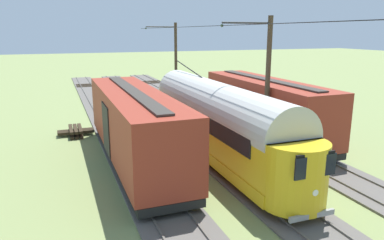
# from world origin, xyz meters

# --- Properties ---
(ground_plane) EXTENTS (220.00, 220.00, 0.00)m
(ground_plane) POSITION_xyz_m (0.00, 0.00, 0.00)
(ground_plane) COLOR olive
(track_streetcar_siding) EXTENTS (2.80, 80.00, 0.18)m
(track_streetcar_siding) POSITION_xyz_m (-4.55, -0.31, 0.05)
(track_streetcar_siding) COLOR #56514C
(track_streetcar_siding) RESTS_ON ground
(track_adjacent_siding) EXTENTS (2.80, 80.00, 0.18)m
(track_adjacent_siding) POSITION_xyz_m (0.00, -0.31, 0.05)
(track_adjacent_siding) COLOR #56514C
(track_adjacent_siding) RESTS_ON ground
(track_third_siding) EXTENTS (2.80, 80.00, 0.18)m
(track_third_siding) POSITION_xyz_m (4.55, -0.31, 0.05)
(track_third_siding) COLOR #56514C
(track_third_siding) RESTS_ON ground
(vintage_streetcar) EXTENTS (2.65, 16.92, 4.84)m
(vintage_streetcar) POSITION_xyz_m (0.00, 0.74, 2.26)
(vintage_streetcar) COLOR gold
(vintage_streetcar) RESTS_ON ground
(boxcar_adjacent) EXTENTS (2.96, 13.47, 3.85)m
(boxcar_adjacent) POSITION_xyz_m (4.55, 0.10, 2.16)
(boxcar_adjacent) COLOR maroon
(boxcar_adjacent) RESTS_ON ground
(boxcar_far_siding) EXTENTS (2.96, 12.22, 3.85)m
(boxcar_far_siding) POSITION_xyz_m (-4.54, -1.58, 2.16)
(boxcar_far_siding) COLOR maroon
(boxcar_far_siding) RESTS_ON ground
(catenary_pole_foreground) EXTENTS (3.12, 0.28, 7.86)m
(catenary_pole_foreground) POSITION_xyz_m (-2.82, -15.29, 4.11)
(catenary_pole_foreground) COLOR #423323
(catenary_pole_foreground) RESTS_ON ground
(catenary_pole_mid_near) EXTENTS (3.12, 0.28, 7.86)m
(catenary_pole_mid_near) POSITION_xyz_m (-2.82, 1.22, 4.11)
(catenary_pole_mid_near) COLOR #423323
(catenary_pole_mid_near) RESTS_ON ground
(overhead_wire_run) EXTENTS (2.92, 37.01, 0.18)m
(overhead_wire_run) POSITION_xyz_m (-0.07, 0.43, 7.31)
(overhead_wire_run) COLOR black
(overhead_wire_run) RESTS_ON ground
(switch_stand) EXTENTS (0.50, 0.30, 1.24)m
(switch_stand) POSITION_xyz_m (-5.95, -12.60, 0.70)
(switch_stand) COLOR black
(switch_stand) RESTS_ON ground
(spare_tie_stack) EXTENTS (2.40, 2.40, 0.54)m
(spare_tie_stack) POSITION_xyz_m (7.26, -6.80, 0.27)
(spare_tie_stack) COLOR #2D2316
(spare_tie_stack) RESTS_ON ground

